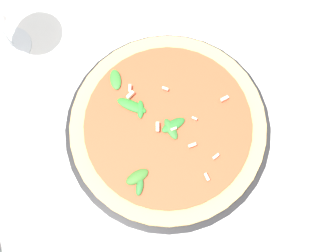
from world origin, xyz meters
TOP-DOWN VIEW (x-y plane):
  - ground_plane at (0.00, 0.00)m, footprint 6.00×6.00m
  - pizza_arugula_main at (0.01, 0.04)m, footprint 0.31×0.31m

SIDE VIEW (x-z plane):
  - ground_plane at x=0.00m, z-range 0.00..0.00m
  - pizza_arugula_main at x=0.01m, z-range -0.01..0.04m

